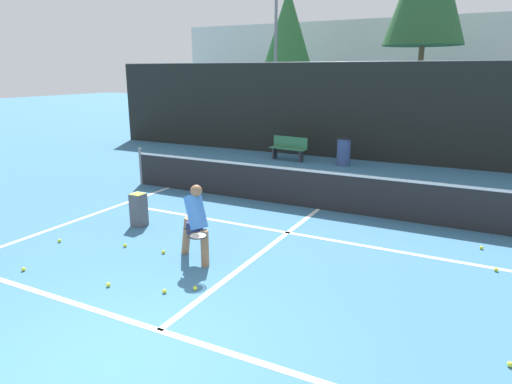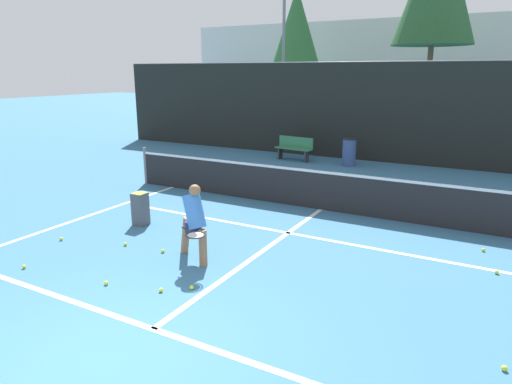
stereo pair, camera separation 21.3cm
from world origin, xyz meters
The scene contains 25 objects.
ground_plane centered at (0.00, 0.00, 0.00)m, with size 100.00×100.00×0.00m, color teal.
court_baseline_near centered at (0.00, 0.88, 0.00)m, with size 11.00×0.10×0.01m, color white.
court_service_line centered at (0.00, 5.01, 0.00)m, with size 8.25×0.10×0.01m, color white.
court_center_mark centered at (0.00, 3.89, 0.00)m, with size 0.10×6.00×0.01m, color white.
court_sideline_left centered at (-4.51, 3.89, 0.00)m, with size 0.10×7.00×0.01m, color white.
net centered at (0.00, 6.89, 0.51)m, with size 11.09×0.09×1.07m.
fence_back centered at (0.00, 13.57, 1.77)m, with size 24.00×0.06×3.56m.
player_practicing centered at (-0.84, 2.95, 0.75)m, with size 1.03×0.91×1.39m.
tennis_ball_scattered_0 centered at (3.99, 2.12, 0.03)m, with size 0.07×0.07×0.07m, color #D1E033.
tennis_ball_scattered_1 centered at (-2.42, 2.87, 0.03)m, with size 0.07×0.07×0.07m, color #D1E033.
tennis_ball_scattered_2 centered at (-0.23, 2.02, 0.03)m, with size 0.07×0.07×0.07m, color #D1E033.
tennis_ball_scattered_3 centered at (-3.16, 1.27, 0.03)m, with size 0.07×0.07×0.07m, color #D1E033.
tennis_ball_scattered_4 centered at (-1.57, 2.95, 0.03)m, with size 0.07×0.07×0.07m, color #D1E033.
tennis_ball_scattered_5 centered at (3.83, 4.88, 0.03)m, with size 0.07×0.07×0.07m, color #D1E033.
tennis_ball_scattered_6 centered at (-1.49, 1.50, 0.03)m, with size 0.07×0.07×0.07m, color #D1E033.
tennis_ball_scattered_7 centered at (3.58, 5.85, 0.03)m, with size 0.07×0.07×0.07m, color #D1E033.
tennis_ball_scattered_8 centered at (-3.73, 2.47, 0.03)m, with size 0.07×0.07×0.07m, color #D1E033.
tennis_ball_scattered_9 centered at (-0.58, 1.73, 0.03)m, with size 0.07×0.07×0.07m, color #D1E033.
ball_hopper centered at (-3.02, 3.96, 0.37)m, with size 0.28×0.28×0.71m.
courtside_bench centered at (-3.16, 12.33, 0.46)m, with size 1.48×0.56×0.86m.
trash_bin centered at (-1.05, 12.30, 0.49)m, with size 0.49×0.49×0.97m.
parked_car centered at (1.21, 16.61, 0.60)m, with size 1.74×4.39×1.41m.
floodlight_mast centered at (-7.26, 19.86, 6.16)m, with size 1.10×0.24×9.91m.
tree_west centered at (-8.02, 23.19, 5.66)m, with size 3.01×3.01×8.02m.
building_far centered at (0.00, 28.69, 3.22)m, with size 36.00×2.40×6.45m, color beige.
Camera 2 is at (3.69, -3.05, 3.23)m, focal length 32.00 mm.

